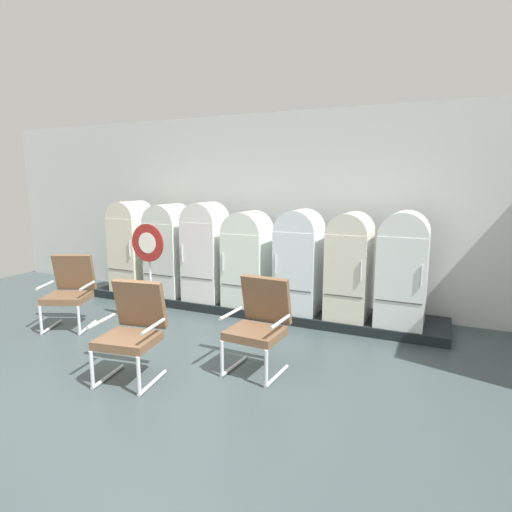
{
  "coord_description": "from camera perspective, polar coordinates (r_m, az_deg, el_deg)",
  "views": [
    {
      "loc": [
        2.83,
        -3.06,
        2.11
      ],
      "look_at": [
        0.2,
        2.75,
        0.97
      ],
      "focal_mm": 29.59,
      "sensor_mm": 36.0,
      "label": 1
    }
  ],
  "objects": [
    {
      "name": "back_wall",
      "position": [
        7.31,
        1.53,
        6.32
      ],
      "size": [
        11.76,
        0.12,
        3.22
      ],
      "color": "silver",
      "rests_on": "ground"
    },
    {
      "name": "ground",
      "position": [
        4.69,
        -17.14,
        -17.43
      ],
      "size": [
        12.0,
        10.0,
        0.05
      ],
      "primitive_type": "cube",
      "color": "#3C494B"
    },
    {
      "name": "refrigerator_6",
      "position": [
        6.11,
        19.24,
        -1.17
      ],
      "size": [
        0.64,
        0.69,
        1.57
      ],
      "color": "white",
      "rests_on": "display_plinth"
    },
    {
      "name": "display_plinth",
      "position": [
        7.02,
        -0.56,
        -6.77
      ],
      "size": [
        6.0,
        0.95,
        0.14
      ],
      "primitive_type": "cube",
      "color": "black",
      "rests_on": "ground"
    },
    {
      "name": "refrigerator_0",
      "position": [
        7.99,
        -16.46,
        1.72
      ],
      "size": [
        0.59,
        0.66,
        1.61
      ],
      "color": "silver",
      "rests_on": "display_plinth"
    },
    {
      "name": "refrigerator_4",
      "position": [
        6.38,
        5.84,
        -0.26
      ],
      "size": [
        0.63,
        0.64,
        1.55
      ],
      "color": "white",
      "rests_on": "display_plinth"
    },
    {
      "name": "refrigerator_2",
      "position": [
        7.04,
        -6.87,
        1.03
      ],
      "size": [
        0.63,
        0.61,
        1.63
      ],
      "color": "white",
      "rests_on": "display_plinth"
    },
    {
      "name": "armchair_left",
      "position": [
        6.7,
        -23.84,
        -3.99
      ],
      "size": [
        0.79,
        0.82,
        1.05
      ],
      "color": "silver",
      "rests_on": "ground"
    },
    {
      "name": "armchair_right",
      "position": [
        4.75,
        0.47,
        -8.7
      ],
      "size": [
        0.67,
        0.68,
        1.05
      ],
      "color": "silver",
      "rests_on": "ground"
    },
    {
      "name": "sign_stand",
      "position": [
        6.38,
        -14.21,
        -1.97
      ],
      "size": [
        0.55,
        0.32,
        1.5
      ],
      "color": "#2D2D30",
      "rests_on": "ground"
    },
    {
      "name": "armchair_center",
      "position": [
        4.75,
        -16.3,
        -9.12
      ],
      "size": [
        0.71,
        0.73,
        1.05
      ],
      "color": "silver",
      "rests_on": "ground"
    },
    {
      "name": "refrigerator_1",
      "position": [
        7.5,
        -11.71,
        1.23
      ],
      "size": [
        0.63,
        0.69,
        1.58
      ],
      "color": "silver",
      "rests_on": "display_plinth"
    },
    {
      "name": "refrigerator_5",
      "position": [
        6.23,
        12.53,
        -0.81
      ],
      "size": [
        0.58,
        0.71,
        1.53
      ],
      "color": "silver",
      "rests_on": "display_plinth"
    },
    {
      "name": "refrigerator_3",
      "position": [
        6.71,
        -1.16,
        0.01
      ],
      "size": [
        0.67,
        0.64,
        1.5
      ],
      "color": "silver",
      "rests_on": "display_plinth"
    }
  ]
}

